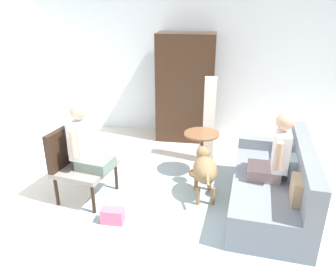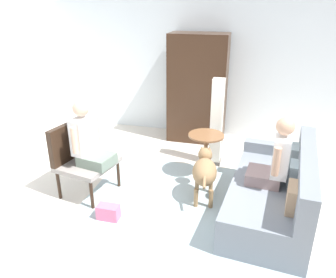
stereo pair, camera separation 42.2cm
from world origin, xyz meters
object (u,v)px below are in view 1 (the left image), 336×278
at_px(person_on_armchair, 86,143).
at_px(armchair, 76,158).
at_px(dog, 205,169).
at_px(column_lamp, 209,122).
at_px(handbag, 113,216).
at_px(couch, 275,186).
at_px(person_on_couch, 276,154).
at_px(round_end_table, 201,148).
at_px(armoire_cabinet, 185,88).

bearing_deg(person_on_armchair, armchair, 168.63).
xyz_separation_m(armchair, dog, (1.67, 0.22, -0.15)).
bearing_deg(column_lamp, handbag, -120.11).
bearing_deg(handbag, dog, 35.84).
height_order(couch, person_on_couch, person_on_couch).
bearing_deg(column_lamp, person_on_couch, -55.79).
xyz_separation_m(couch, column_lamp, (-0.88, 1.20, 0.39)).
relative_size(couch, handbag, 7.54).
bearing_deg(column_lamp, dog, -90.54).
bearing_deg(round_end_table, person_on_armchair, -149.15).
distance_m(round_end_table, armoire_cabinet, 1.58).
distance_m(round_end_table, dog, 0.59).
height_order(person_on_couch, dog, person_on_couch).
relative_size(round_end_table, dog, 0.81).
xyz_separation_m(couch, armchair, (-2.55, -0.09, 0.25)).
bearing_deg(handbag, armoire_cabinet, 78.19).
bearing_deg(armchair, round_end_table, 27.07).
xyz_separation_m(armchair, round_end_table, (1.59, 0.81, -0.12)).
xyz_separation_m(person_on_armchair, handbag, (0.45, -0.49, -0.70)).
distance_m(couch, dog, 0.90).
distance_m(person_on_couch, armoire_cabinet, 2.54).
distance_m(couch, person_on_armchair, 2.44).
bearing_deg(dog, handbag, -144.16).
distance_m(armchair, column_lamp, 2.12).
relative_size(couch, dog, 2.40).
height_order(person_on_couch, armoire_cabinet, armoire_cabinet).
bearing_deg(handbag, column_lamp, 59.89).
height_order(couch, handbag, couch).
xyz_separation_m(armoire_cabinet, handbag, (-0.58, -2.77, -0.88)).
height_order(person_on_armchair, armoire_cabinet, armoire_cabinet).
xyz_separation_m(armchair, armoire_cabinet, (1.21, 2.24, 0.41)).
distance_m(couch, handbag, 2.03).
distance_m(couch, round_end_table, 1.21).
relative_size(dog, handbag, 3.15).
xyz_separation_m(armchair, column_lamp, (1.68, 1.28, 0.13)).
distance_m(person_on_armchair, dog, 1.57).
distance_m(round_end_table, handbag, 1.69).
xyz_separation_m(dog, column_lamp, (0.01, 1.06, 0.28)).
bearing_deg(person_on_armchair, round_end_table, 30.85).
xyz_separation_m(person_on_armchair, dog, (1.49, 0.26, -0.39)).
height_order(person_on_armchair, round_end_table, person_on_armchair).
relative_size(couch, round_end_table, 2.97).
height_order(armoire_cabinet, handbag, armoire_cabinet).
relative_size(person_on_armchair, column_lamp, 0.61).
relative_size(couch, person_on_couch, 2.40).
bearing_deg(column_lamp, armoire_cabinet, 116.16).
relative_size(person_on_couch, person_on_armchair, 0.98).
distance_m(column_lamp, armoire_cabinet, 1.11).
height_order(person_on_armchair, dog, person_on_armchair).
bearing_deg(dog, round_end_table, 97.51).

